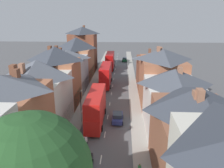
% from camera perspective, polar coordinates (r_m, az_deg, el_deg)
% --- Properties ---
extents(pavement_left, '(2.20, 104.00, 0.14)m').
position_cam_1_polar(pavement_left, '(58.27, -4.73, 0.31)').
color(pavement_left, '#A8A399').
rests_on(pavement_left, ground).
extents(pavement_right, '(2.20, 104.00, 0.14)m').
position_cam_1_polar(pavement_right, '(57.81, 5.34, 0.15)').
color(pavement_right, '#A8A399').
rests_on(pavement_right, ground).
extents(centre_line_dashes, '(0.14, 97.80, 0.01)m').
position_cam_1_polar(centre_line_dashes, '(55.93, 0.19, -0.45)').
color(centre_line_dashes, silver).
rests_on(centre_line_dashes, ground).
extents(terrace_row_left, '(8.00, 67.56, 14.22)m').
position_cam_1_polar(terrace_row_left, '(43.09, -14.40, 1.57)').
color(terrace_row_left, silver).
rests_on(terrace_row_left, ground).
extents(terrace_row_right, '(8.00, 54.62, 12.84)m').
position_cam_1_polar(terrace_row_right, '(33.12, 16.05, -4.33)').
color(terrace_row_right, beige).
rests_on(terrace_row_right, ground).
extents(double_decker_bus_lead, '(2.74, 10.80, 5.30)m').
position_cam_1_polar(double_decker_bus_lead, '(36.40, -4.25, -5.96)').
color(double_decker_bus_lead, red).
rests_on(double_decker_bus_lead, ground).
extents(double_decker_bus_mid_street, '(2.74, 10.80, 5.30)m').
position_cam_1_polar(double_decker_bus_mid_street, '(72.77, -0.53, 6.09)').
color(double_decker_bus_mid_street, '#B70F0F').
rests_on(double_decker_bus_mid_street, ground).
extents(double_decker_bus_far_approaching, '(2.74, 10.80, 5.30)m').
position_cam_1_polar(double_decker_bus_far_approaching, '(55.63, -1.65, 2.46)').
color(double_decker_bus_far_approaching, red).
rests_on(double_decker_bus_far_approaching, ground).
extents(car_near_blue, '(1.90, 3.81, 1.68)m').
position_cam_1_polar(car_near_blue, '(84.92, -0.02, 6.40)').
color(car_near_blue, silver).
rests_on(car_near_blue, ground).
extents(car_near_silver, '(1.90, 4.05, 1.63)m').
position_cam_1_polar(car_near_silver, '(37.34, 1.46, -8.66)').
color(car_near_silver, navy).
rests_on(car_near_silver, ground).
extents(car_parked_left_a, '(1.90, 4.17, 1.64)m').
position_cam_1_polar(car_parked_left_a, '(85.54, 3.31, 6.45)').
color(car_parked_left_a, '#144728').
rests_on(car_parked_left_a, ground).
extents(car_parked_right_a, '(1.90, 3.82, 1.66)m').
position_cam_1_polar(car_parked_right_a, '(30.22, -8.73, -15.73)').
color(car_parked_right_a, silver).
rests_on(car_parked_right_a, ground).
extents(car_mid_black, '(1.90, 4.47, 1.67)m').
position_cam_1_polar(car_mid_black, '(76.66, -1.33, 5.17)').
color(car_mid_black, silver).
rests_on(car_mid_black, ground).
extents(car_mid_white, '(1.90, 4.41, 1.59)m').
position_cam_1_polar(car_mid_white, '(26.94, -7.56, -20.43)').
color(car_mid_white, black).
rests_on(car_mid_white, ground).
extents(delivery_van, '(2.20, 5.20, 2.41)m').
position_cam_1_polar(delivery_van, '(38.55, -5.84, -7.01)').
color(delivery_van, white).
rests_on(delivery_van, ground).
extents(pedestrian_mid_left, '(0.36, 0.22, 1.61)m').
position_cam_1_polar(pedestrian_mid_left, '(30.55, -11.01, -15.01)').
color(pedestrian_mid_left, '#3D4256').
rests_on(pedestrian_mid_left, pavement_left).
extents(street_lamp, '(0.20, 1.12, 5.50)m').
position_cam_1_polar(street_lamp, '(36.53, -8.10, -5.28)').
color(street_lamp, black).
rests_on(street_lamp, ground).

